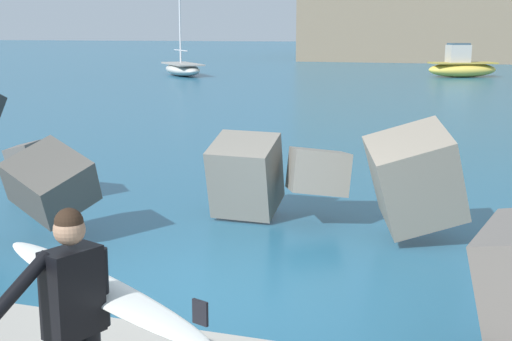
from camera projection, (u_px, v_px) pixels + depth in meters
name	position (u px, v px, depth m)	size (l,w,h in m)	color
ground_plane	(228.00, 287.00, 8.73)	(400.00, 400.00, 0.00)	#235B7A
breakwater_jetty	(228.00, 183.00, 9.83)	(31.37, 7.15, 2.57)	gray
surfer_with_board	(84.00, 309.00, 4.76)	(2.09, 1.46, 1.78)	black
boat_near_centre	(462.00, 66.00, 48.03)	(5.13, 3.75, 2.32)	#EAC64C
boat_mid_left	(182.00, 69.00, 49.71)	(5.17, 5.68, 5.74)	beige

